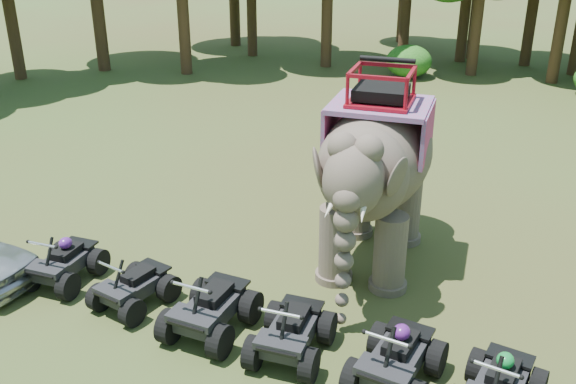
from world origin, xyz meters
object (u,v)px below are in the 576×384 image
atv_2 (210,301)px  atv_3 (291,324)px  atv_0 (63,257)px  atv_1 (133,280)px  atv_5 (501,379)px  elephant (376,168)px  atv_4 (397,351)px

atv_2 → atv_3: bearing=-0.0°
atv_0 → atv_1: atv_0 is taller
atv_3 → atv_5: bearing=-4.4°
atv_2 → atv_3: 1.67m
atv_0 → atv_3: size_ratio=0.95×
elephant → atv_2: size_ratio=2.92×
atv_0 → elephant: bearing=28.2°
atv_2 → atv_5: (5.25, 0.18, -0.05)m
atv_1 → atv_0: bearing=-174.0°
atv_1 → atv_3: bearing=7.2°
atv_2 → atv_5: atv_2 is taller
elephant → atv_1: 5.59m
elephant → atv_4: (1.76, -3.83, -1.59)m
atv_1 → atv_5: size_ratio=0.94×
atv_0 → atv_4: atv_4 is taller
elephant → atv_1: (-3.69, -3.86, -1.66)m
elephant → atv_5: elephant is taller
atv_4 → atv_1: bearing=-176.2°
atv_3 → atv_5: (3.58, 0.15, -0.02)m
atv_3 → atv_4: size_ratio=0.97×
elephant → atv_3: (-0.16, -3.91, -1.60)m
elephant → atv_4: size_ratio=3.00×
atv_2 → atv_5: 5.25m
atv_3 → atv_4: atv_4 is taller
atv_4 → atv_2: bearing=-174.7°
atv_1 → atv_2: atv_2 is taller
atv_5 → elephant: bearing=137.6°
atv_3 → atv_5: atv_3 is taller
atv_0 → atv_1: size_ratio=1.04×
atv_0 → atv_2: size_ratio=0.89×
elephant → atv_4: 4.51m
atv_4 → atv_5: (1.66, 0.08, -0.04)m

